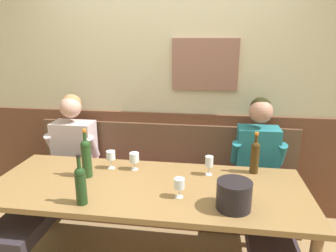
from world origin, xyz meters
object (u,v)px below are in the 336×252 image
at_px(wine_glass_mid_left, 134,158).
at_px(wine_bottle_green_tall, 255,156).
at_px(person_left_seat, 262,183).
at_px(wine_bottle_amber_mid, 86,157).
at_px(wine_bottle_clear_water, 81,184).
at_px(wine_glass_by_bottle, 179,184).
at_px(wine_glass_center_front, 111,156).
at_px(wall_bench, 163,191).
at_px(dining_table, 147,193).
at_px(wine_glass_right_end, 209,162).
at_px(ice_bucket, 234,195).
at_px(person_right_seat, 58,172).

bearing_deg(wine_glass_mid_left, wine_bottle_green_tall, 4.64).
bearing_deg(wine_glass_mid_left, person_left_seat, 5.91).
bearing_deg(wine_bottle_amber_mid, wine_bottle_green_tall, 11.31).
xyz_separation_m(wine_bottle_clear_water, wine_glass_by_bottle, (0.62, 0.17, -0.05)).
xyz_separation_m(wine_bottle_clear_water, wine_glass_center_front, (0.01, 0.57, -0.03)).
bearing_deg(wine_bottle_clear_water, wine_bottle_green_tall, 29.01).
xyz_separation_m(wall_bench, dining_table, (0.00, -0.74, 0.38)).
xyz_separation_m(dining_table, wine_glass_right_end, (0.45, 0.24, 0.18)).
bearing_deg(ice_bucket, wine_bottle_amber_mid, 164.50).
distance_m(ice_bucket, wine_bottle_clear_water, 0.98).
height_order(wall_bench, wine_glass_right_end, wall_bench).
bearing_deg(wine_bottle_green_tall, wine_glass_by_bottle, -139.12).
bearing_deg(wine_glass_right_end, wall_bench, 132.00).
height_order(wall_bench, wine_bottle_green_tall, wine_bottle_green_tall).
height_order(wine_bottle_green_tall, wine_glass_by_bottle, wine_bottle_green_tall).
distance_m(wall_bench, person_left_seat, 1.03).
relative_size(dining_table, wine_glass_right_end, 14.98).
xyz_separation_m(wine_bottle_green_tall, wine_glass_right_end, (-0.36, -0.09, -0.04)).
distance_m(person_right_seat, wine_bottle_amber_mid, 0.58).
height_order(person_left_seat, wine_bottle_green_tall, person_left_seat).
distance_m(wine_bottle_amber_mid, wine_bottle_green_tall, 1.33).
bearing_deg(wine_bottle_clear_water, wine_glass_center_front, 89.13).
xyz_separation_m(wall_bench, wine_bottle_amber_mid, (-0.49, -0.67, 0.61)).
relative_size(person_left_seat, wine_glass_center_front, 8.95).
xyz_separation_m(wine_glass_mid_left, wine_glass_by_bottle, (0.42, -0.40, -0.00)).
distance_m(person_right_seat, wine_glass_center_front, 0.60).
relative_size(person_right_seat, wine_bottle_green_tall, 3.98).
height_order(person_left_seat, wine_glass_mid_left, person_left_seat).
bearing_deg(wine_glass_mid_left, wine_bottle_clear_water, -109.84).
bearing_deg(wine_glass_center_front, wine_glass_mid_left, 0.95).
height_order(ice_bucket, wine_glass_right_end, ice_bucket).
xyz_separation_m(wall_bench, wine_bottle_clear_water, (-0.36, -1.06, 0.59)).
distance_m(person_left_seat, wine_bottle_green_tall, 0.26).
height_order(person_right_seat, wine_glass_center_front, person_right_seat).
height_order(person_right_seat, wine_bottle_amber_mid, person_right_seat).
distance_m(person_right_seat, wine_glass_right_end, 1.38).
distance_m(wall_bench, wine_bottle_green_tall, 1.09).
height_order(wine_bottle_clear_water, wine_bottle_amber_mid, wine_bottle_amber_mid).
distance_m(wine_bottle_green_tall, wine_glass_by_bottle, 0.73).
bearing_deg(dining_table, wall_bench, 90.00).
relative_size(person_left_seat, wine_bottle_amber_mid, 3.50).
relative_size(person_left_seat, wine_glass_by_bottle, 9.76).
height_order(dining_table, wine_bottle_green_tall, wine_bottle_green_tall).
distance_m(dining_table, wine_bottle_amber_mid, 0.55).
height_order(dining_table, wine_glass_by_bottle, wine_glass_by_bottle).
distance_m(dining_table, wine_glass_mid_left, 0.34).
height_order(wall_bench, person_left_seat, person_left_seat).
height_order(person_left_seat, wine_bottle_clear_water, person_left_seat).
bearing_deg(wine_glass_right_end, person_right_seat, 175.23).
xyz_separation_m(ice_bucket, wine_glass_center_front, (-0.97, 0.48, 0.02)).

